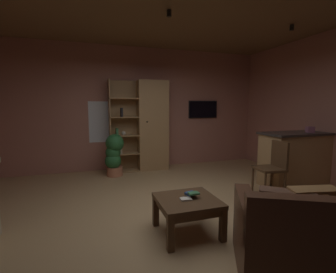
% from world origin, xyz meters
% --- Properties ---
extents(floor, '(6.28, 5.59, 0.02)m').
position_xyz_m(floor, '(0.00, 0.00, -0.01)').
color(floor, tan).
rests_on(floor, ground).
extents(wall_back, '(6.40, 0.06, 2.89)m').
position_xyz_m(wall_back, '(0.00, 2.83, 1.44)').
color(wall_back, '#AD7060').
rests_on(wall_back, ground).
extents(window_pane_back, '(0.65, 0.01, 0.95)m').
position_xyz_m(window_pane_back, '(-0.81, 2.79, 1.14)').
color(window_pane_back, white).
extents(bookshelf_cabinet, '(1.35, 0.41, 2.09)m').
position_xyz_m(bookshelf_cabinet, '(0.22, 2.55, 1.04)').
color(bookshelf_cabinet, '#A87F51').
rests_on(bookshelf_cabinet, ground).
extents(kitchen_bar_counter, '(1.54, 0.64, 1.02)m').
position_xyz_m(kitchen_bar_counter, '(2.69, 0.52, 0.51)').
color(kitchen_bar_counter, '#A87F51').
rests_on(kitchen_bar_counter, ground).
extents(tissue_box, '(0.16, 0.16, 0.11)m').
position_xyz_m(tissue_box, '(2.78, 0.43, 1.07)').
color(tissue_box, '#995972').
rests_on(tissue_box, kitchen_bar_counter).
extents(leather_couch, '(1.81, 1.50, 0.84)m').
position_xyz_m(leather_couch, '(0.83, -1.60, 0.31)').
color(leather_couch, '#4C2D1E').
rests_on(leather_couch, ground).
extents(coffee_table, '(0.70, 0.67, 0.42)m').
position_xyz_m(coffee_table, '(-0.05, -0.49, 0.34)').
color(coffee_table, '#4C331E').
rests_on(coffee_table, ground).
extents(table_book_0, '(0.14, 0.11, 0.02)m').
position_xyz_m(table_book_0, '(-0.08, -0.52, 0.43)').
color(table_book_0, beige).
rests_on(table_book_0, coffee_table).
extents(table_book_1, '(0.14, 0.12, 0.03)m').
position_xyz_m(table_book_1, '(0.02, -0.42, 0.46)').
color(table_book_1, '#2D4C8C').
rests_on(table_book_1, coffee_table).
extents(table_book_2, '(0.13, 0.09, 0.02)m').
position_xyz_m(table_book_2, '(0.03, -0.49, 0.48)').
color(table_book_2, '#387247').
rests_on(table_book_2, coffee_table).
extents(dining_chair, '(0.46, 0.46, 0.92)m').
position_xyz_m(dining_chair, '(1.80, 0.22, 0.53)').
color(dining_chair, '#4C331E').
rests_on(dining_chair, ground).
extents(potted_floor_plant, '(0.41, 0.39, 0.91)m').
position_xyz_m(potted_floor_plant, '(-0.64, 2.21, 0.48)').
color(potted_floor_plant, '#B77051').
rests_on(potted_floor_plant, ground).
extents(wall_mounted_tv, '(0.79, 0.06, 0.44)m').
position_xyz_m(wall_mounted_tv, '(1.73, 2.76, 1.42)').
color(wall_mounted_tv, black).
extents(track_light_spot_1, '(0.07, 0.07, 0.09)m').
position_xyz_m(track_light_spot_1, '(0.03, 0.45, 2.82)').
color(track_light_spot_1, black).
extents(track_light_spot_2, '(0.07, 0.07, 0.09)m').
position_xyz_m(track_light_spot_2, '(2.20, 0.41, 2.82)').
color(track_light_spot_2, black).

